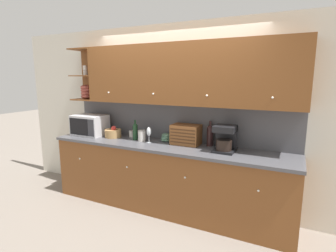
% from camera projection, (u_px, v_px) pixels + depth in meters
% --- Properties ---
extents(ground_plane, '(24.00, 24.00, 0.00)m').
position_uv_depth(ground_plane, '(174.00, 199.00, 4.05)').
color(ground_plane, slate).
extents(wall_back, '(5.83, 0.06, 2.60)m').
position_uv_depth(wall_back, '(175.00, 116.00, 3.84)').
color(wall_back, beige).
rests_on(wall_back, ground_plane).
extents(counter_unit, '(3.45, 0.64, 0.95)m').
position_uv_depth(counter_unit, '(165.00, 177.00, 3.69)').
color(counter_unit, brown).
rests_on(counter_unit, ground_plane).
extents(backsplash_panel, '(3.43, 0.01, 0.55)m').
position_uv_depth(backsplash_panel, '(174.00, 122.00, 3.82)').
color(backsplash_panel, '#4C4C51').
rests_on(backsplash_panel, counter_unit).
extents(upper_cabinets, '(3.43, 0.34, 0.81)m').
position_uv_depth(upper_cabinets, '(180.00, 75.00, 3.49)').
color(upper_cabinets, brown).
rests_on(upper_cabinets, backsplash_panel).
extents(microwave, '(0.52, 0.38, 0.32)m').
position_uv_depth(microwave, '(90.00, 125.00, 4.19)').
color(microwave, silver).
rests_on(microwave, counter_unit).
extents(fruit_basket, '(0.25, 0.25, 0.18)m').
position_uv_depth(fruit_basket, '(113.00, 133.00, 4.05)').
color(fruit_basket, '#A87F4C').
rests_on(fruit_basket, counter_unit).
extents(mug, '(0.10, 0.09, 0.10)m').
position_uv_depth(mug, '(132.00, 134.00, 4.07)').
color(mug, silver).
rests_on(mug, counter_unit).
extents(second_wine_bottle, '(0.08, 0.08, 0.30)m').
position_uv_depth(second_wine_bottle, '(135.00, 131.00, 3.87)').
color(second_wine_bottle, '#19381E').
rests_on(second_wine_bottle, counter_unit).
extents(storage_canister, '(0.12, 0.12, 0.16)m').
position_uv_depth(storage_canister, '(142.00, 136.00, 3.80)').
color(storage_canister, silver).
rests_on(storage_canister, counter_unit).
extents(wine_glass, '(0.07, 0.07, 0.23)m').
position_uv_depth(wine_glass, '(149.00, 132.00, 3.69)').
color(wine_glass, silver).
rests_on(wine_glass, counter_unit).
extents(bowl_stack_on_counter, '(0.17, 0.17, 0.12)m').
position_uv_depth(bowl_stack_on_counter, '(166.00, 137.00, 3.79)').
color(bowl_stack_on_counter, slate).
rests_on(bowl_stack_on_counter, counter_unit).
extents(bread_box, '(0.39, 0.26, 0.27)m').
position_uv_depth(bread_box, '(186.00, 134.00, 3.61)').
color(bread_box, brown).
rests_on(bread_box, counter_unit).
extents(wine_bottle, '(0.09, 0.09, 0.34)m').
position_uv_depth(wine_bottle, '(210.00, 135.00, 3.52)').
color(wine_bottle, black).
rests_on(wine_bottle, counter_unit).
extents(coffee_maker, '(0.26, 0.26, 0.33)m').
position_uv_depth(coffee_maker, '(225.00, 139.00, 3.25)').
color(coffee_maker, black).
rests_on(coffee_maker, counter_unit).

